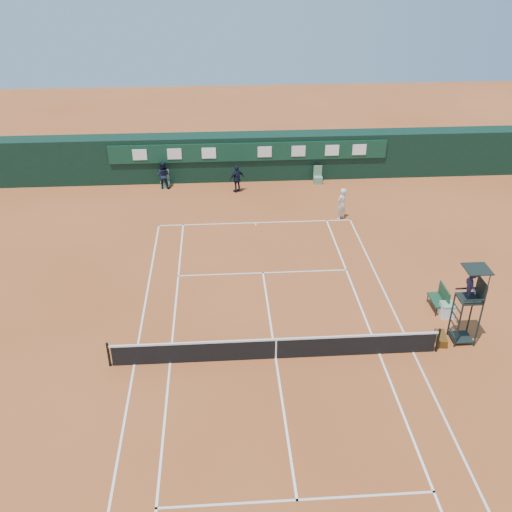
{
  "coord_description": "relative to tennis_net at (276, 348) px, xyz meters",
  "views": [
    {
      "loc": [
        -1.95,
        -17.24,
        14.6
      ],
      "look_at": [
        -0.37,
        6.0,
        1.2
      ],
      "focal_mm": 40.0,
      "sensor_mm": 36.0,
      "label": 1
    }
  ],
  "objects": [
    {
      "name": "ground",
      "position": [
        0.0,
        0.0,
        -0.51
      ],
      "size": [
        90.0,
        90.0,
        0.0
      ],
      "primitive_type": "plane",
      "color": "#AE5629",
      "rests_on": "ground"
    },
    {
      "name": "court_lines",
      "position": [
        0.0,
        0.0,
        -0.5
      ],
      "size": [
        11.05,
        23.85,
        0.01
      ],
      "color": "silver",
      "rests_on": "ground"
    },
    {
      "name": "tennis_net",
      "position": [
        0.0,
        0.0,
        0.0
      ],
      "size": [
        12.9,
        0.1,
        1.1
      ],
      "color": "black",
      "rests_on": "ground"
    },
    {
      "name": "back_wall",
      "position": [
        0.0,
        18.74,
        1.0
      ],
      "size": [
        40.0,
        1.65,
        3.0
      ],
      "color": "black",
      "rests_on": "ground"
    },
    {
      "name": "linesman_chair_left",
      "position": [
        -5.5,
        17.48,
        -0.19
      ],
      "size": [
        0.55,
        0.5,
        1.15
      ],
      "color": "slate",
      "rests_on": "ground"
    },
    {
      "name": "linesman_chair_right",
      "position": [
        4.5,
        17.48,
        -0.19
      ],
      "size": [
        0.55,
        0.5,
        1.15
      ],
      "color": "#5A8A68",
      "rests_on": "ground"
    },
    {
      "name": "umpire_chair",
      "position": [
        7.63,
        0.63,
        1.95
      ],
      "size": [
        0.96,
        0.95,
        3.42
      ],
      "color": "black",
      "rests_on": "ground"
    },
    {
      "name": "player_bench",
      "position": [
        7.52,
        2.88,
        0.09
      ],
      "size": [
        0.56,
        1.2,
        1.1
      ],
      "color": "#173A25",
      "rests_on": "ground"
    },
    {
      "name": "tennis_bag",
      "position": [
        6.79,
        0.58,
        -0.34
      ],
      "size": [
        0.54,
        0.94,
        0.33
      ],
      "primitive_type": "cube",
      "rotation": [
        0.0,
        0.0,
        -0.17
      ],
      "color": "black",
      "rests_on": "ground"
    },
    {
      "name": "cooler",
      "position": [
        7.64,
        2.29,
        -0.18
      ],
      "size": [
        0.57,
        0.57,
        0.65
      ],
      "color": "white",
      "rests_on": "ground"
    },
    {
      "name": "tennis_ball",
      "position": [
        -0.48,
        10.46,
        -0.47
      ],
      "size": [
        0.07,
        0.07,
        0.07
      ],
      "primitive_type": "sphere",
      "color": "gold",
      "rests_on": "ground"
    },
    {
      "name": "player",
      "position": [
        4.96,
        12.1,
        0.43
      ],
      "size": [
        0.82,
        0.78,
        1.88
      ],
      "primitive_type": "imported",
      "rotation": [
        0.0,
        0.0,
        3.81
      ],
      "color": "silver",
      "rests_on": "ground"
    },
    {
      "name": "ball_kid_left",
      "position": [
        -5.57,
        17.34,
        0.38
      ],
      "size": [
        0.97,
        0.81,
        1.78
      ],
      "primitive_type": "imported",
      "rotation": [
        0.0,
        0.0,
        2.97
      ],
      "color": "black",
      "rests_on": "ground"
    },
    {
      "name": "ball_kid_right",
      "position": [
        -0.86,
        16.41,
        0.38
      ],
      "size": [
        1.12,
        0.89,
        1.77
      ],
      "primitive_type": "imported",
      "rotation": [
        0.0,
        0.0,
        3.66
      ],
      "color": "black",
      "rests_on": "ground"
    }
  ]
}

